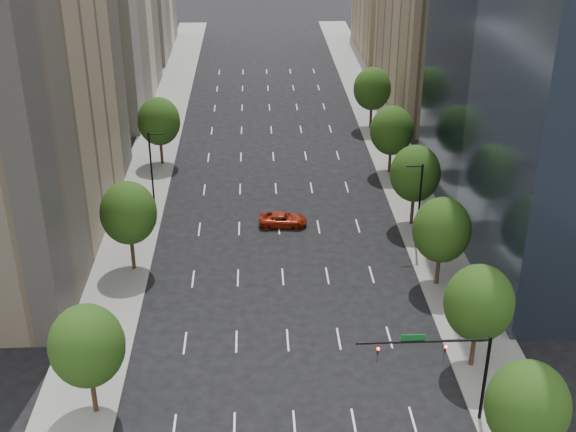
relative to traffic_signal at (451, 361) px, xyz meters
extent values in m
cube|color=slate|center=(-26.03, 30.00, -5.10)|extent=(6.00, 200.00, 0.15)
cube|color=slate|center=(4.97, 30.00, -5.10)|extent=(6.00, 200.00, 0.15)
cube|color=beige|center=(-35.53, 106.00, 3.83)|extent=(14.00, 26.00, 18.00)
cube|color=#8C7759|center=(14.47, 70.00, 9.83)|extent=(14.00, 30.00, 30.00)
cube|color=#8C7759|center=(14.47, 103.00, 2.83)|extent=(14.00, 26.00, 16.00)
ellipsoid|color=#1A3D10|center=(3.47, -5.00, 0.23)|extent=(5.20, 5.20, 5.98)
cylinder|color=#382316|center=(3.47, 6.00, -3.17)|extent=(0.36, 0.36, 4.00)
ellipsoid|color=#1A3D10|center=(3.47, 6.00, 0.59)|extent=(5.20, 5.20, 5.98)
cylinder|color=#382316|center=(3.47, 18.00, -3.22)|extent=(0.36, 0.36, 3.90)
ellipsoid|color=#1A3D10|center=(3.47, 18.00, 0.44)|extent=(5.20, 5.20, 5.98)
cylinder|color=#382316|center=(3.47, 30.00, -3.12)|extent=(0.36, 0.36, 4.10)
ellipsoid|color=#1A3D10|center=(3.47, 30.00, 0.73)|extent=(5.20, 5.20, 5.98)
cylinder|color=#382316|center=(3.47, 44.00, -3.27)|extent=(0.36, 0.36, 3.80)
ellipsoid|color=#1A3D10|center=(3.47, 44.00, 0.30)|extent=(5.20, 5.20, 5.98)
cylinder|color=#382316|center=(3.47, 60.00, -3.17)|extent=(0.36, 0.36, 4.00)
ellipsoid|color=#1A3D10|center=(3.47, 60.00, 0.59)|extent=(5.20, 5.20, 5.98)
cylinder|color=#382316|center=(-24.53, 2.00, -3.17)|extent=(0.36, 0.36, 4.00)
ellipsoid|color=#1A3D10|center=(-24.53, 2.00, 0.59)|extent=(5.20, 5.20, 5.98)
cylinder|color=#382316|center=(-24.53, 22.00, -3.10)|extent=(0.36, 0.36, 4.15)
ellipsoid|color=#1A3D10|center=(-24.53, 22.00, 0.80)|extent=(5.20, 5.20, 5.98)
cylinder|color=#382316|center=(-24.53, 48.00, -3.20)|extent=(0.36, 0.36, 3.95)
ellipsoid|color=#1A3D10|center=(-24.53, 48.00, 0.52)|extent=(5.20, 5.20, 5.98)
cylinder|color=black|center=(2.97, 25.00, -0.67)|extent=(0.20, 0.20, 9.00)
cylinder|color=black|center=(2.17, 25.00, 3.63)|extent=(1.60, 0.14, 0.14)
cylinder|color=black|center=(-24.03, 35.00, -0.67)|extent=(0.20, 0.20, 9.00)
cylinder|color=black|center=(-23.23, 35.00, 3.63)|extent=(1.60, 0.14, 0.14)
cylinder|color=black|center=(2.47, 0.00, -1.67)|extent=(0.24, 0.24, 7.00)
cylinder|color=black|center=(-2.03, 0.00, 1.63)|extent=(9.00, 0.18, 0.18)
imported|color=black|center=(-0.53, 0.00, 1.08)|extent=(0.18, 0.22, 1.10)
imported|color=black|center=(-5.03, 0.00, 1.08)|extent=(0.18, 0.22, 1.10)
sphere|color=#FF0C07|center=(-0.53, -0.18, 1.28)|extent=(0.20, 0.20, 0.20)
sphere|color=#FF0C07|center=(-5.03, -0.18, 1.28)|extent=(0.20, 0.20, 0.20)
cube|color=#0C591E|center=(-2.73, 0.00, 1.98)|extent=(1.60, 0.06, 0.45)
imported|color=maroon|center=(-10.07, 30.48, -4.47)|extent=(5.12, 2.51, 1.40)
camera|label=1|loc=(-12.87, -40.49, 31.25)|focal=47.18mm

